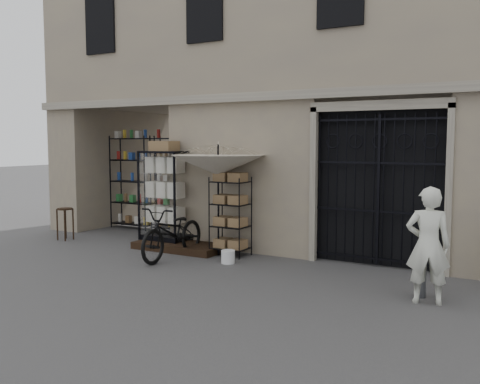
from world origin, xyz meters
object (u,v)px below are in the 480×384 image
Objects in this scene: market_umbrella at (218,160)px; steel_bollard at (421,271)px; wooden_stool at (65,223)px; white_bucket at (228,257)px; shopkeeper at (426,303)px; wire_rack at (230,217)px; display_cabinet at (165,200)px; bicycle at (174,258)px.

market_umbrella is 4.65m from steel_bollard.
market_umbrella is 3.59× the size of wooden_stool.
market_umbrella reaches higher than white_bucket.
wooden_stool is 0.45× the size of shopkeeper.
white_bucket is at bearing -67.05° from wire_rack.
market_umbrella is at bearing -17.93° from display_cabinet.
display_cabinet is 1.26× the size of shopkeeper.
wire_rack is 4.44m from shopkeeper.
wire_rack is at bearing 164.59° from steel_bollard.
market_umbrella is 3.42× the size of steel_bollard.
wooden_stool is at bearing -174.92° from market_umbrella.
bicycle is (0.92, -0.91, -1.04)m from display_cabinet.
display_cabinet is 5.97m from steel_bollard.
market_umbrella is at bearing 166.48° from steel_bollard.
shopkeeper is at bearing -63.78° from steel_bollard.
white_bucket is (2.11, -0.75, -0.92)m from display_cabinet.
display_cabinet is at bearing 133.05° from bicycle.
bicycle reaches higher than white_bucket.
bicycle is at bearing -131.85° from market_umbrella.
display_cabinet is at bearing 160.42° from white_bucket.
display_cabinet is 1.82m from market_umbrella.
white_bucket is (0.32, -0.63, -0.67)m from wire_rack.
wooden_stool is (-3.47, 0.33, 0.40)m from bicycle.
wire_rack is at bearing -14.23° from display_cabinet.
wire_rack is 2.02× the size of steel_bollard.
steel_bollard is at bearing -13.52° from market_umbrella.
shopkeeper is at bearing -22.51° from wire_rack.
bicycle is at bearing -142.05° from wire_rack.
wire_rack reaches higher than bicycle.
market_umbrella is at bearing 5.08° from wooden_stool.
wire_rack is 0.80× the size of bicycle.
white_bucket is 0.34× the size of wooden_stool.
display_cabinet is 8.17× the size of white_bucket.
shopkeeper is (5.01, -0.59, 0.00)m from bicycle.
wire_rack is at bearing -32.98° from shopkeeper.
bicycle is 4.91m from steel_bollard.
market_umbrella is (-0.24, -0.08, 1.18)m from wire_rack.
display_cabinet is 2.69m from wooden_stool.
wire_rack is 2.12× the size of wooden_stool.
market_umbrella is 1.35× the size of bicycle.
market_umbrella is 4.40m from wooden_stool.
white_bucket is at bearing 5.08° from bicycle.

